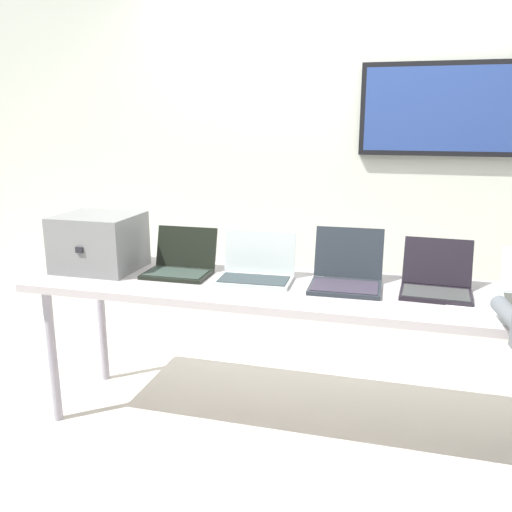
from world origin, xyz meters
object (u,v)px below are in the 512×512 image
Objects in this scene: workbench at (295,296)px; laptop_station_3 at (436,281)px; laptop_station_0 at (181,264)px; laptop_station_1 at (256,270)px; laptop_station_2 at (346,274)px; equipment_box at (99,242)px.

laptop_station_3 is (0.67, 0.08, 0.11)m from workbench.
laptop_station_1 reaches higher than laptop_station_0.
equipment_box is at bearing -178.32° from laptop_station_2.
laptop_station_0 is at bearing 3.50° from equipment_box.
laptop_station_0 is at bearing 175.02° from workbench.
laptop_station_0 is at bearing 178.66° from laptop_station_1.
laptop_station_2 is at bearing 1.68° from equipment_box.
laptop_station_2 is at bearing -178.55° from laptop_station_3.
workbench is at bearing -1.41° from equipment_box.
laptop_station_1 is at bearing 1.19° from equipment_box.
laptop_station_2 is at bearing 15.30° from workbench.
laptop_station_3 is (0.88, 0.03, -0.00)m from laptop_station_1.
laptop_station_0 is 0.88m from laptop_station_2.
laptop_station_2 is (1.35, 0.04, -0.09)m from equipment_box.
laptop_station_2 reaches higher than workbench.
laptop_station_1 is at bearing -177.93° from laptop_station_3.
laptop_station_1 is (0.42, -0.01, 0.00)m from laptop_station_0.
workbench is 7.06× the size of laptop_station_1.
laptop_station_1 is at bearing -1.34° from laptop_station_0.
laptop_station_3 is at bearing 1.63° from equipment_box.
laptop_station_2 is (0.46, 0.02, 0.01)m from laptop_station_1.
laptop_station_1 is 1.09× the size of laptop_station_2.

